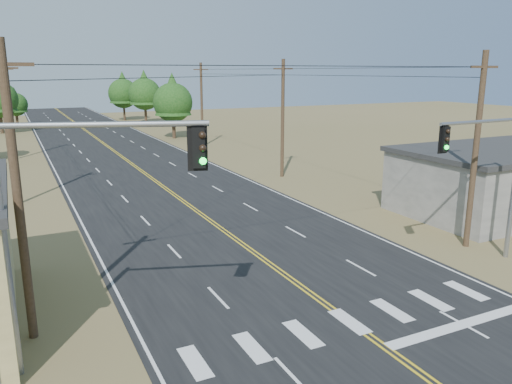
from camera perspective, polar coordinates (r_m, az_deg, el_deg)
road at (r=38.07m, az=-9.47°, el=-0.20°), size 15.00×200.00×0.02m
building_right at (r=37.14m, az=27.19°, el=1.26°), size 15.00×8.00×4.00m
utility_pole_left_near at (r=17.91m, az=-25.61°, el=-0.22°), size 1.80×0.30×10.00m
utility_pole_left_mid at (r=37.69m, az=-26.25°, el=6.34°), size 1.80×0.30×10.00m
utility_pole_left_far at (r=57.62m, az=-26.45°, el=8.37°), size 1.80×0.30×10.00m
utility_pole_right_near at (r=27.58m, az=23.81°, el=4.40°), size 1.80×0.30×10.00m
utility_pole_right_mid at (r=43.13m, az=3.06°, el=8.46°), size 1.80×0.30×10.00m
utility_pole_right_far at (r=61.31m, az=-6.23°, el=9.93°), size 1.80×0.30×10.00m
signal_mast_left at (r=15.27m, az=-21.23°, el=-1.60°), size 5.79×2.22×7.76m
signal_mast_right at (r=25.56m, az=25.70°, el=2.68°), size 5.47×0.55×7.03m
tree_left_far at (r=94.14m, az=-25.82°, el=9.24°), size 3.89×3.89×6.49m
tree_right_near at (r=69.57m, az=-9.50°, el=10.50°), size 5.31×5.31×8.85m
tree_right_mid at (r=91.19m, az=-12.63°, el=11.23°), size 5.57×5.57×9.28m
tree_right_far at (r=97.73m, az=-14.97°, el=11.15°), size 5.42×5.42×9.04m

